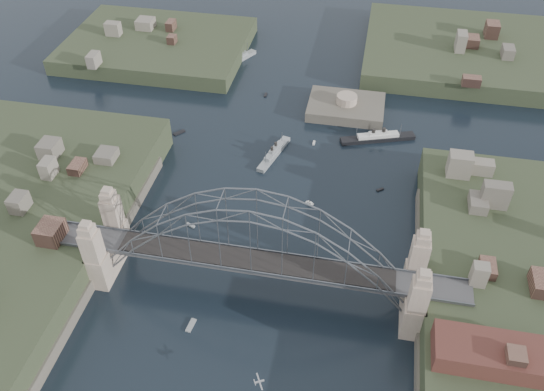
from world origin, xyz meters
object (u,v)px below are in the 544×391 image
Objects in this scene: wharf_shed at (494,354)px; naval_cruiser_near at (274,153)px; fort_island at (345,112)px; naval_cruiser_far at (238,59)px; bridge at (254,247)px; ocean_liner at (378,138)px.

naval_cruiser_near is at bearing 129.61° from wharf_shed.
fort_island is 1.37× the size of naval_cruiser_near.
naval_cruiser_near is (-16.75, -25.08, 1.09)m from fort_island.
naval_cruiser_far reaches higher than naval_cruiser_near.
wharf_shed is at bearing -69.15° from fort_island.
bridge is 62.49m from ocean_liner.
naval_cruiser_far is at bearing 123.26° from wharf_shed.
wharf_shed reaches higher than naval_cruiser_far.
fort_island is 30.18m from naval_cruiser_near.
wharf_shed is at bearing -56.74° from naval_cruiser_far.
ocean_liner is (26.78, 12.41, 0.04)m from naval_cruiser_near.
fort_island is at bearing 80.27° from bridge.
bridge is 4.09× the size of ocean_liner.
ocean_liner is (10.03, -12.67, 1.13)m from fort_island.
naval_cruiser_near is at bearing -155.14° from ocean_liner.
naval_cruiser_near is (-4.75, 44.92, -11.57)m from bridge.
bridge is 97.67m from naval_cruiser_far.
bridge reaches higher than naval_cruiser_far.
wharf_shed reaches higher than ocean_liner.
ocean_liner is (-21.97, 71.33, -9.21)m from wharf_shed.
wharf_shed is (44.00, -14.00, -2.32)m from bridge.
bridge reaches higher than naval_cruiser_near.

